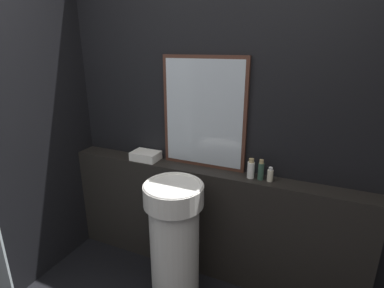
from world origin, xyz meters
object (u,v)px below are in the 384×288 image
shampoo_bottle (251,169)px  lotion_bottle (270,175)px  pedestal_sink (175,241)px  mirror (204,113)px  towel_stack (146,156)px  conditioner_bottle (261,170)px

shampoo_bottle → lotion_bottle: 0.14m
pedestal_sink → mirror: size_ratio=1.13×
towel_stack → shampoo_bottle: 0.87m
mirror → towel_stack: bearing=-171.6°
shampoo_bottle → conditioner_bottle: 0.07m
mirror → lotion_bottle: mirror is taller
pedestal_sink → shampoo_bottle: shampoo_bottle is taller
shampoo_bottle → lotion_bottle: (0.14, 0.00, -0.02)m
conditioner_bottle → lotion_bottle: (0.07, 0.00, -0.02)m
shampoo_bottle → pedestal_sink: bearing=-136.9°
towel_stack → shampoo_bottle: shampoo_bottle is taller
pedestal_sink → lotion_bottle: (0.55, 0.39, 0.44)m
mirror → towel_stack: size_ratio=3.74×
shampoo_bottle → towel_stack: bearing=180.0°
mirror → lotion_bottle: (0.52, -0.07, -0.37)m
pedestal_sink → conditioner_bottle: conditioner_bottle is taller
pedestal_sink → shampoo_bottle: bearing=43.1°
mirror → shampoo_bottle: (0.39, -0.07, -0.35)m
shampoo_bottle → lotion_bottle: bearing=0.0°
mirror → lotion_bottle: bearing=-7.7°
conditioner_bottle → lotion_bottle: 0.07m
shampoo_bottle → conditioner_bottle: bearing=-0.0°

